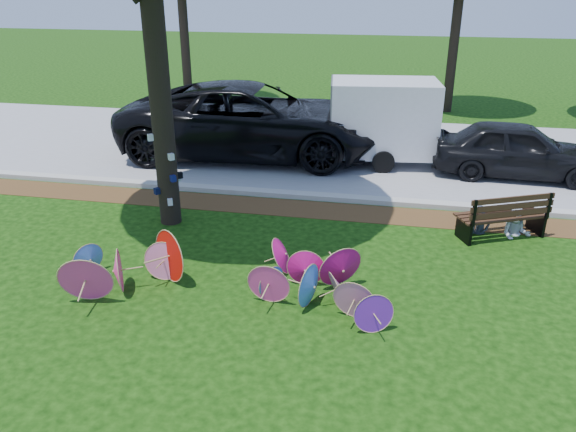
% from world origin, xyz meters
% --- Properties ---
extents(ground, '(90.00, 90.00, 0.00)m').
position_xyz_m(ground, '(0.00, 0.00, 0.00)').
color(ground, black).
rests_on(ground, ground).
extents(mulch_strip, '(90.00, 1.00, 0.01)m').
position_xyz_m(mulch_strip, '(0.00, 4.50, 0.01)').
color(mulch_strip, '#472D16').
rests_on(mulch_strip, ground).
extents(curb, '(90.00, 0.30, 0.12)m').
position_xyz_m(curb, '(0.00, 5.20, 0.06)').
color(curb, '#B7B5AD').
rests_on(curb, ground).
extents(street, '(90.00, 8.00, 0.01)m').
position_xyz_m(street, '(0.00, 9.35, 0.01)').
color(street, gray).
rests_on(street, ground).
extents(parasol_pile, '(5.54, 2.23, 0.94)m').
position_xyz_m(parasol_pile, '(-0.24, 0.68, 0.38)').
color(parasol_pile, '#FF3E97').
rests_on(parasol_pile, ground).
extents(black_van, '(7.69, 3.91, 2.08)m').
position_xyz_m(black_van, '(-1.80, 8.31, 1.04)').
color(black_van, black).
rests_on(black_van, ground).
extents(dark_pickup, '(4.34, 1.91, 1.45)m').
position_xyz_m(dark_pickup, '(5.45, 7.82, 0.73)').
color(dark_pickup, black).
rests_on(dark_pickup, ground).
extents(cargo_trailer, '(3.02, 2.10, 2.59)m').
position_xyz_m(cargo_trailer, '(1.93, 8.33, 1.29)').
color(cargo_trailer, silver).
rests_on(cargo_trailer, ground).
extents(park_bench, '(1.96, 1.40, 0.96)m').
position_xyz_m(park_bench, '(4.50, 3.89, 0.48)').
color(park_bench, black).
rests_on(park_bench, ground).
extents(person_left, '(0.49, 0.40, 1.15)m').
position_xyz_m(person_left, '(4.15, 3.94, 0.57)').
color(person_left, '#343947').
rests_on(person_left, ground).
extents(person_right, '(0.64, 0.53, 1.19)m').
position_xyz_m(person_right, '(4.85, 3.94, 0.59)').
color(person_right, silver).
rests_on(person_right, ground).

